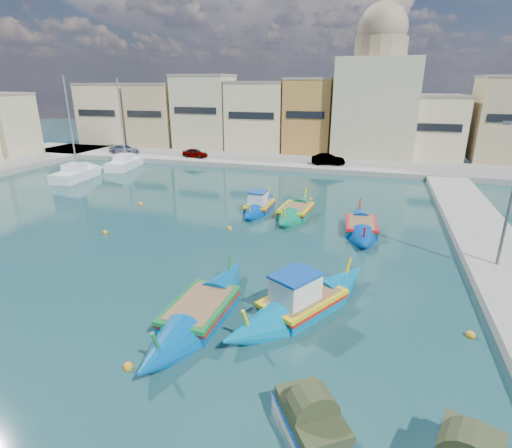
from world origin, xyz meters
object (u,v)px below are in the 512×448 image
at_px(church_block, 376,93).
at_px(luzzu_blue_cabin, 259,207).
at_px(quay_street_lamp, 511,195).
at_px(yacht_north, 131,162).
at_px(yacht_midnorth, 85,172).
at_px(luzzu_blue_south, 200,312).
at_px(tender_near, 311,422).
at_px(luzzu_cyan_mid, 361,228).
at_px(luzzu_green, 295,212).
at_px(luzzu_turquoise_cabin, 302,303).

relative_size(church_block, luzzu_blue_cabin, 2.60).
bearing_deg(quay_street_lamp, yacht_north, 150.52).
distance_m(quay_street_lamp, luzzu_blue_cabin, 17.27).
height_order(yacht_north, yacht_midnorth, yacht_midnorth).
bearing_deg(yacht_north, quay_street_lamp, -29.48).
bearing_deg(luzzu_blue_cabin, yacht_north, 147.16).
xyz_separation_m(church_block, yacht_north, (-28.33, -13.77, -7.97)).
height_order(church_block, quay_street_lamp, church_block).
bearing_deg(yacht_north, luzzu_blue_cabin, -32.84).
relative_size(luzzu_blue_cabin, yacht_midnorth, 0.65).
height_order(church_block, luzzu_blue_south, church_block).
distance_m(quay_street_lamp, yacht_midnorth, 39.59).
bearing_deg(tender_near, quay_street_lamp, 59.73).
xyz_separation_m(luzzu_cyan_mid, luzzu_green, (-5.02, 2.11, 0.01)).
distance_m(luzzu_blue_south, tender_near, 7.29).
bearing_deg(tender_near, luzzu_blue_cabin, 110.32).
bearing_deg(luzzu_blue_cabin, quay_street_lamp, -24.59).
relative_size(tender_near, yacht_north, 0.29).
distance_m(quay_street_lamp, luzzu_blue_south, 16.42).
bearing_deg(church_block, tender_near, -90.38).
bearing_deg(luzzu_cyan_mid, quay_street_lamp, -31.62).
relative_size(church_block, tender_near, 6.01).
bearing_deg(luzzu_blue_south, tender_near, -39.73).
bearing_deg(yacht_north, luzzu_cyan_mid, -28.92).
relative_size(luzzu_turquoise_cabin, luzzu_blue_south, 0.97).
xyz_separation_m(luzzu_blue_cabin, luzzu_green, (3.03, -0.44, -0.04)).
distance_m(luzzu_turquoise_cabin, yacht_midnorth, 34.38).
bearing_deg(church_block, luzzu_turquoise_cabin, -92.52).
relative_size(luzzu_green, luzzu_blue_south, 0.85).
relative_size(luzzu_cyan_mid, yacht_north, 0.79).
distance_m(church_block, quay_street_lamp, 35.04).
relative_size(tender_near, yacht_midnorth, 0.28).
xyz_separation_m(church_block, luzzu_blue_south, (-5.92, -42.64, -8.12)).
distance_m(quay_street_lamp, luzzu_cyan_mid, 9.41).
xyz_separation_m(quay_street_lamp, luzzu_green, (-12.24, 6.55, -4.06)).
bearing_deg(tender_near, luzzu_blue_south, 140.27).
bearing_deg(quay_street_lamp, luzzu_blue_cabin, 155.41).
relative_size(yacht_north, yacht_midnorth, 0.98).
height_order(luzzu_blue_south, yacht_north, yacht_north).
height_order(luzzu_turquoise_cabin, luzzu_blue_south, luzzu_turquoise_cabin).
xyz_separation_m(quay_street_lamp, tender_near, (-7.76, -13.30, -3.91)).
xyz_separation_m(quay_street_lamp, luzzu_turquoise_cabin, (-9.24, -6.79, -3.96)).
bearing_deg(quay_street_lamp, yacht_midnorth, 160.03).
height_order(luzzu_blue_cabin, yacht_midnorth, yacht_midnorth).
relative_size(quay_street_lamp, luzzu_blue_south, 0.83).
bearing_deg(yacht_north, yacht_midnorth, -100.46).
height_order(church_block, luzzu_blue_cabin, church_block).
xyz_separation_m(luzzu_green, luzzu_blue_south, (-1.12, -15.20, 0.02)).
distance_m(quay_street_lamp, luzzu_turquoise_cabin, 12.13).
bearing_deg(luzzu_cyan_mid, luzzu_blue_cabin, 162.46).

